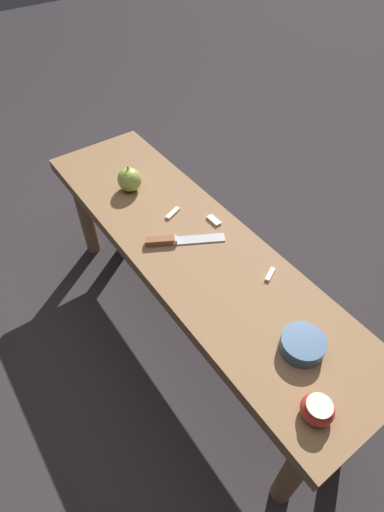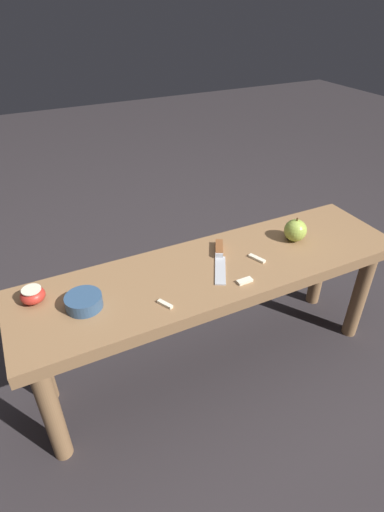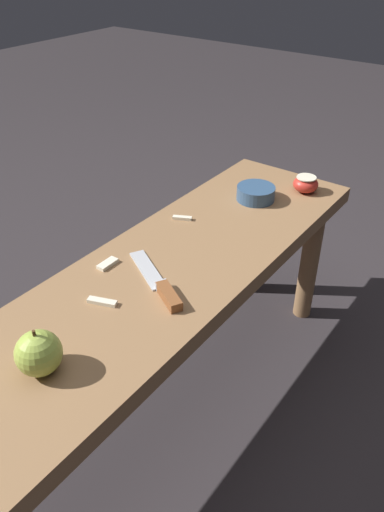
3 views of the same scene
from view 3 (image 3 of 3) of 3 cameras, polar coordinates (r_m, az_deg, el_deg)
The scene contains 9 objects.
ground_plane at distance 1.34m, azimuth -3.24°, elevation -17.36°, with size 8.00×8.00×0.00m, color #2D282B.
wooden_bench at distance 1.08m, azimuth -3.87°, elevation -4.98°, with size 1.25×0.34×0.44m.
knife at distance 0.99m, azimuth -3.44°, elevation -3.52°, with size 0.14×0.21×0.02m.
apple_whole at distance 0.84m, azimuth -17.12°, elevation -10.55°, with size 0.08×0.08×0.09m.
apple_cut at distance 1.39m, azimuth 12.86°, elevation 8.03°, with size 0.07×0.07×0.04m.
apple_slice_near_knife at distance 1.07m, azimuth -9.63°, elevation -0.88°, with size 0.05×0.02×0.01m.
apple_slice_center at distance 0.97m, azimuth -10.24°, elevation -5.17°, with size 0.03×0.06×0.01m.
apple_slice_near_bowl at distance 1.23m, azimuth -1.12°, elevation 4.37°, with size 0.03×0.05×0.01m.
bowl at distance 1.32m, azimuth 7.30°, elevation 7.14°, with size 0.10×0.10×0.04m.
Camera 3 is at (-0.63, -0.55, 1.05)m, focal length 35.00 mm.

